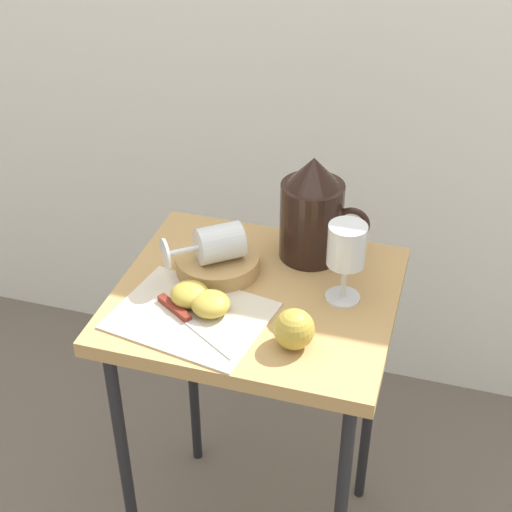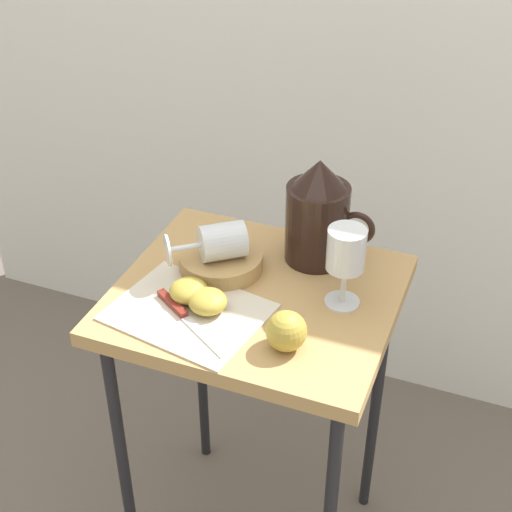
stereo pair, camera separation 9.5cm
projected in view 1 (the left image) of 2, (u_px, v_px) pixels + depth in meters
curtain_drape at (334, 63)px, 1.78m from camera, size 2.40×0.03×1.85m
table at (256, 327)px, 1.42m from camera, size 0.51×0.45×0.72m
linen_napkin at (191, 316)px, 1.32m from camera, size 0.29×0.25×0.00m
basket_tray at (218, 263)px, 1.42m from camera, size 0.16×0.16×0.03m
pitcher at (312, 217)px, 1.43m from camera, size 0.17×0.12×0.21m
wine_glass_upright at (346, 250)px, 1.30m from camera, size 0.07×0.07×0.16m
wine_glass_tipped_near at (217, 243)px, 1.38m from camera, size 0.16×0.14×0.07m
apple_half_left at (190, 294)px, 1.33m from camera, size 0.07×0.07×0.04m
apple_half_right at (210, 304)px, 1.31m from camera, size 0.07×0.07×0.04m
apple_whole at (294, 329)px, 1.23m from camera, size 0.07×0.07×0.07m
knife at (185, 317)px, 1.30m from camera, size 0.18×0.12×0.01m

